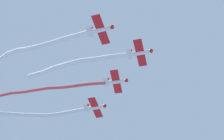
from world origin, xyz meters
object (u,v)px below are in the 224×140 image
object	(u,v)px
airplane_lead	(140,53)
airplane_slot	(95,107)
airplane_left_wing	(116,81)
airplane_right_wing	(101,29)

from	to	relation	value
airplane_lead	airplane_slot	bearing A→B (deg)	132.26
airplane_lead	airplane_slot	world-z (taller)	airplane_lead
airplane_lead	airplane_left_wing	size ratio (longest dim) A/B	1.00
airplane_lead	airplane_left_wing	distance (m)	8.55
airplane_lead	airplane_right_wing	world-z (taller)	airplane_right_wing
airplane_lead	airplane_left_wing	bearing A→B (deg)	132.22
airplane_lead	airplane_left_wing	xyz separation A→B (m)	(-7.67, -3.77, 0.00)
airplane_left_wing	airplane_right_wing	distance (m)	12.72
airplane_lead	airplane_slot	distance (m)	17.09
airplane_lead	airplane_slot	xyz separation A→B (m)	(-15.33, -7.54, -0.30)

